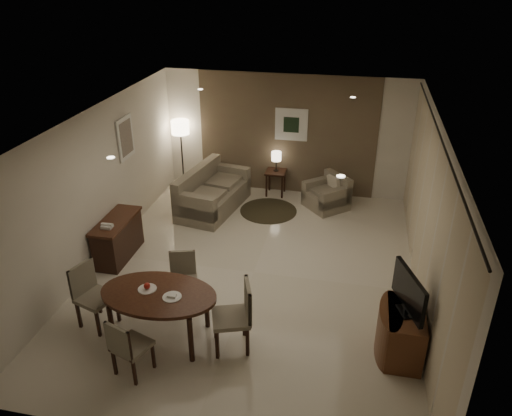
% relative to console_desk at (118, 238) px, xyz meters
% --- Properties ---
extents(room_shell, '(5.50, 7.00, 2.70)m').
position_rel_console_desk_xyz_m(room_shell, '(2.49, 0.40, 0.98)').
color(room_shell, beige).
rests_on(room_shell, ground).
extents(taupe_accent, '(3.96, 0.03, 2.70)m').
position_rel_console_desk_xyz_m(taupe_accent, '(2.49, 3.48, 0.98)').
color(taupe_accent, brown).
rests_on(taupe_accent, wall_back).
extents(curtain_wall, '(0.08, 6.70, 2.58)m').
position_rel_console_desk_xyz_m(curtain_wall, '(5.17, 0.00, 0.95)').
color(curtain_wall, beige).
rests_on(curtain_wall, wall_right).
extents(curtain_rod, '(0.03, 6.80, 0.03)m').
position_rel_console_desk_xyz_m(curtain_rod, '(5.17, 0.00, 2.27)').
color(curtain_rod, black).
rests_on(curtain_rod, wall_right).
extents(art_back_frame, '(0.72, 0.03, 0.72)m').
position_rel_console_desk_xyz_m(art_back_frame, '(2.59, 3.46, 1.23)').
color(art_back_frame, silver).
rests_on(art_back_frame, wall_back).
extents(art_back_canvas, '(0.34, 0.01, 0.34)m').
position_rel_console_desk_xyz_m(art_back_canvas, '(2.59, 3.44, 1.23)').
color(art_back_canvas, black).
rests_on(art_back_canvas, wall_back).
extents(art_left_frame, '(0.03, 0.60, 0.80)m').
position_rel_console_desk_xyz_m(art_left_frame, '(-0.23, 1.20, 1.48)').
color(art_left_frame, silver).
rests_on(art_left_frame, wall_left).
extents(art_left_canvas, '(0.01, 0.46, 0.64)m').
position_rel_console_desk_xyz_m(art_left_canvas, '(-0.21, 1.20, 1.48)').
color(art_left_canvas, gray).
rests_on(art_left_canvas, wall_left).
extents(downlight_nl, '(0.10, 0.10, 0.01)m').
position_rel_console_desk_xyz_m(downlight_nl, '(1.09, -1.80, 2.31)').
color(downlight_nl, white).
rests_on(downlight_nl, ceiling).
extents(downlight_nr, '(0.10, 0.10, 0.01)m').
position_rel_console_desk_xyz_m(downlight_nr, '(3.89, -1.80, 2.31)').
color(downlight_nr, white).
rests_on(downlight_nr, ceiling).
extents(downlight_fl, '(0.10, 0.10, 0.01)m').
position_rel_console_desk_xyz_m(downlight_fl, '(1.09, 1.80, 2.31)').
color(downlight_fl, white).
rests_on(downlight_fl, ceiling).
extents(downlight_fr, '(0.10, 0.10, 0.01)m').
position_rel_console_desk_xyz_m(downlight_fr, '(3.89, 1.80, 2.31)').
color(downlight_fr, white).
rests_on(downlight_fr, ceiling).
extents(console_desk, '(0.48, 1.20, 0.75)m').
position_rel_console_desk_xyz_m(console_desk, '(0.00, 0.00, 0.00)').
color(console_desk, '#4A2B17').
rests_on(console_desk, floor).
extents(telephone, '(0.20, 0.14, 0.09)m').
position_rel_console_desk_xyz_m(telephone, '(0.00, -0.30, 0.43)').
color(telephone, white).
rests_on(telephone, console_desk).
extents(tv_cabinet, '(0.48, 0.90, 0.70)m').
position_rel_console_desk_xyz_m(tv_cabinet, '(4.89, -1.50, -0.03)').
color(tv_cabinet, '#5D2C1C').
rests_on(tv_cabinet, floor).
extents(flat_tv, '(0.36, 0.85, 0.60)m').
position_rel_console_desk_xyz_m(flat_tv, '(4.87, -1.50, 0.65)').
color(flat_tv, black).
rests_on(flat_tv, tv_cabinet).
extents(dining_table, '(1.64, 1.02, 0.77)m').
position_rel_console_desk_xyz_m(dining_table, '(1.56, -1.88, 0.01)').
color(dining_table, '#4A2B17').
rests_on(dining_table, floor).
extents(chair_near, '(0.54, 0.54, 0.88)m').
position_rel_console_desk_xyz_m(chair_near, '(1.45, -2.57, 0.06)').
color(chair_near, gray).
rests_on(chair_near, floor).
extents(chair_far, '(0.53, 0.53, 0.86)m').
position_rel_console_desk_xyz_m(chair_far, '(1.62, -1.10, 0.06)').
color(chair_far, gray).
rests_on(chair_far, floor).
extents(chair_left, '(0.60, 0.60, 0.97)m').
position_rel_console_desk_xyz_m(chair_left, '(0.54, -1.80, 0.11)').
color(chair_left, gray).
rests_on(chair_left, floor).
extents(chair_right, '(0.63, 0.63, 1.03)m').
position_rel_console_desk_xyz_m(chair_right, '(2.58, -1.86, 0.14)').
color(chair_right, gray).
rests_on(chair_right, floor).
extents(plate_a, '(0.26, 0.26, 0.02)m').
position_rel_console_desk_xyz_m(plate_a, '(1.38, -1.83, 0.40)').
color(plate_a, white).
rests_on(plate_a, dining_table).
extents(plate_b, '(0.26, 0.26, 0.02)m').
position_rel_console_desk_xyz_m(plate_b, '(1.78, -1.93, 0.40)').
color(plate_b, white).
rests_on(plate_b, dining_table).
extents(fruit_apple, '(0.09, 0.09, 0.09)m').
position_rel_console_desk_xyz_m(fruit_apple, '(1.38, -1.83, 0.45)').
color(fruit_apple, '#A81C13').
rests_on(fruit_apple, plate_a).
extents(napkin, '(0.12, 0.08, 0.03)m').
position_rel_console_desk_xyz_m(napkin, '(1.78, -1.93, 0.42)').
color(napkin, white).
rests_on(napkin, plate_b).
extents(round_rug, '(1.22, 1.22, 0.01)m').
position_rel_console_desk_xyz_m(round_rug, '(2.31, 2.35, -0.37)').
color(round_rug, '#393120').
rests_on(round_rug, floor).
extents(sofa, '(2.02, 1.26, 0.89)m').
position_rel_console_desk_xyz_m(sofa, '(1.13, 2.21, 0.07)').
color(sofa, gray).
rests_on(sofa, floor).
extents(armchair, '(1.10, 1.10, 0.71)m').
position_rel_console_desk_xyz_m(armchair, '(3.49, 2.78, -0.02)').
color(armchair, gray).
rests_on(armchair, floor).
extents(side_table, '(0.45, 0.45, 0.57)m').
position_rel_console_desk_xyz_m(side_table, '(2.31, 3.23, -0.09)').
color(side_table, black).
rests_on(side_table, floor).
extents(table_lamp, '(0.22, 0.22, 0.50)m').
position_rel_console_desk_xyz_m(table_lamp, '(2.31, 3.25, 0.44)').
color(table_lamp, '#FFEAC1').
rests_on(table_lamp, side_table).
extents(floor_lamp, '(0.40, 0.40, 1.60)m').
position_rel_console_desk_xyz_m(floor_lamp, '(0.09, 3.25, 0.42)').
color(floor_lamp, '#FFE5B7').
rests_on(floor_lamp, floor).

